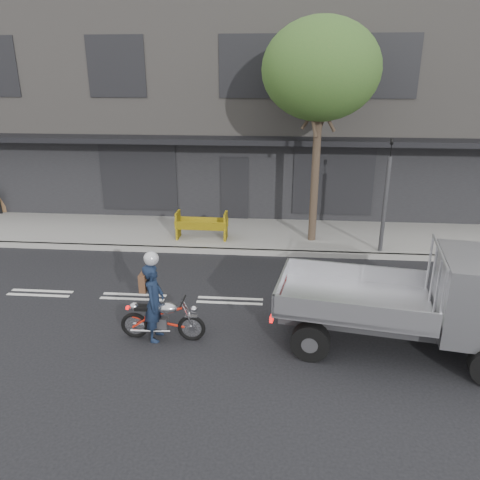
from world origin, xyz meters
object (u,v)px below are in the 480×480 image
street_tree (321,70)px  traffic_light_pole (385,203)px  rider (154,302)px  construction_barrier (200,227)px  motorcycle (163,318)px  flatbed_ute (460,297)px

street_tree → traffic_light_pole: 4.23m
street_tree → rider: 8.27m
rider → construction_barrier: (0.02, 5.56, -0.22)m
motorcycle → construction_barrier: size_ratio=1.08×
traffic_light_pole → construction_barrier: traffic_light_pole is taller
motorcycle → street_tree: bearing=60.8°
street_tree → motorcycle: bearing=-119.5°
motorcycle → construction_barrier: 5.56m
construction_barrier → traffic_light_pole: bearing=-4.2°
rider → motorcycle: bearing=-89.7°
motorcycle → rider: 0.39m
traffic_light_pole → motorcycle: size_ratio=1.96×
flatbed_ute → motorcycle: bearing=-171.5°
motorcycle → rider: size_ratio=1.07×
traffic_light_pole → flatbed_ute: (0.38, -5.23, -0.41)m
traffic_light_pole → motorcycle: traffic_light_pole is taller
street_tree → flatbed_ute: (2.38, -6.08, -4.03)m
motorcycle → construction_barrier: (-0.13, 5.56, 0.14)m
traffic_light_pole → flatbed_ute: size_ratio=0.71×
street_tree → flatbed_ute: size_ratio=1.36×
construction_barrier → rider: bearing=-90.2°
street_tree → construction_barrier: bearing=-172.8°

